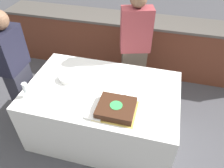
{
  "coord_description": "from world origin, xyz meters",
  "views": [
    {
      "loc": [
        0.58,
        -1.77,
        2.43
      ],
      "look_at": [
        0.12,
        0.0,
        0.86
      ],
      "focal_mm": 35.0,
      "sensor_mm": 36.0,
      "label": 1
    }
  ],
  "objects_px": {
    "plate_stack": "(69,78)",
    "person_cutting_cake": "(135,50)",
    "cake": "(116,108)",
    "person_seated_left": "(16,70)",
    "wine_glass": "(25,88)"
  },
  "relations": [
    {
      "from": "cake",
      "to": "person_cutting_cake",
      "type": "relative_size",
      "value": 0.25
    },
    {
      "from": "cake",
      "to": "person_seated_left",
      "type": "relative_size",
      "value": 0.26
    },
    {
      "from": "plate_stack",
      "to": "person_cutting_cake",
      "type": "xyz_separation_m",
      "value": [
        0.67,
        0.7,
        0.06
      ]
    },
    {
      "from": "wine_glass",
      "to": "person_cutting_cake",
      "type": "relative_size",
      "value": 0.11
    },
    {
      "from": "plate_stack",
      "to": "person_seated_left",
      "type": "bearing_deg",
      "value": -174.24
    },
    {
      "from": "cake",
      "to": "person_seated_left",
      "type": "height_order",
      "value": "person_seated_left"
    },
    {
      "from": "wine_glass",
      "to": "person_seated_left",
      "type": "bearing_deg",
      "value": 136.48
    },
    {
      "from": "plate_stack",
      "to": "person_cutting_cake",
      "type": "distance_m",
      "value": 0.97
    },
    {
      "from": "plate_stack",
      "to": "wine_glass",
      "type": "relative_size",
      "value": 1.21
    },
    {
      "from": "wine_glass",
      "to": "person_seated_left",
      "type": "height_order",
      "value": "person_seated_left"
    },
    {
      "from": "person_cutting_cake",
      "to": "plate_stack",
      "type": "bearing_deg",
      "value": 29.37
    },
    {
      "from": "plate_stack",
      "to": "person_cutting_cake",
      "type": "bearing_deg",
      "value": 46.33
    },
    {
      "from": "person_cutting_cake",
      "to": "person_seated_left",
      "type": "xyz_separation_m",
      "value": [
        -1.33,
        -0.77,
        -0.03
      ]
    },
    {
      "from": "cake",
      "to": "plate_stack",
      "type": "distance_m",
      "value": 0.76
    },
    {
      "from": "person_cutting_cake",
      "to": "person_seated_left",
      "type": "distance_m",
      "value": 1.54
    }
  ]
}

